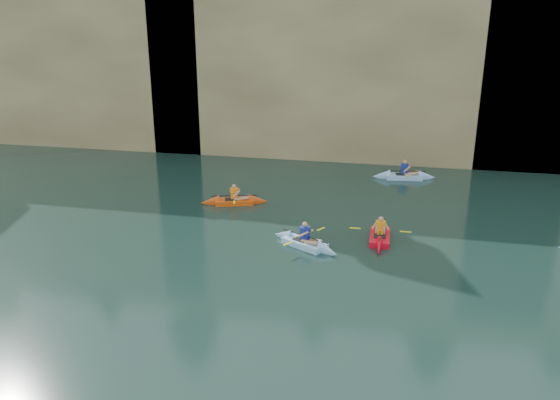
# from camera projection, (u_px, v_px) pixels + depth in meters

# --- Properties ---
(ground) EXTENTS (160.00, 160.00, 0.00)m
(ground) POSITION_uv_depth(u_px,v_px,m) (161.00, 387.00, 12.44)
(ground) COLOR black
(ground) RESTS_ON ground
(cliff) EXTENTS (70.00, 16.00, 12.00)m
(cliff) POSITION_uv_depth(u_px,v_px,m) (334.00, 49.00, 38.33)
(cliff) COLOR tan
(cliff) RESTS_ON ground
(cliff_slab_west) EXTENTS (26.00, 2.40, 10.56)m
(cliff_slab_west) POSITION_uv_depth(u_px,v_px,m) (17.00, 62.00, 35.83)
(cliff_slab_west) COLOR tan
(cliff_slab_west) RESTS_ON ground
(cliff_slab_center) EXTENTS (24.00, 2.40, 11.40)m
(cliff_slab_center) POSITION_uv_depth(u_px,v_px,m) (352.00, 61.00, 31.15)
(cliff_slab_center) COLOR tan
(cliff_slab_center) RESTS_ON ground
(sea_cave_west) EXTENTS (4.50, 1.00, 4.00)m
(sea_cave_west) POSITION_uv_depth(u_px,v_px,m) (44.00, 115.00, 35.85)
(sea_cave_west) COLOR black
(sea_cave_west) RESTS_ON ground
(sea_cave_center) EXTENTS (3.50, 1.00, 3.20)m
(sea_cave_center) POSITION_uv_depth(u_px,v_px,m) (250.00, 130.00, 33.09)
(sea_cave_center) COLOR black
(sea_cave_center) RESTS_ON ground
(sea_cave_east) EXTENTS (5.00, 1.00, 4.50)m
(sea_cave_east) POSITION_uv_depth(u_px,v_px,m) (494.00, 129.00, 29.99)
(sea_cave_east) COLOR black
(sea_cave_east) RESTS_ON ground
(kayaker_orange) EXTENTS (3.10, 2.21, 1.15)m
(kayaker_orange) POSITION_uv_depth(u_px,v_px,m) (234.00, 201.00, 24.72)
(kayaker_orange) COLOR #DA4A0D
(kayaker_orange) RESTS_ON ground
(kayaker_ltblue_near) EXTENTS (2.95, 2.09, 1.18)m
(kayaker_ltblue_near) POSITION_uv_depth(u_px,v_px,m) (305.00, 242.00, 20.12)
(kayaker_ltblue_near) COLOR #97CEFD
(kayaker_ltblue_near) RESTS_ON ground
(kayaker_red_far) EXTENTS (2.31, 3.18, 1.16)m
(kayaker_red_far) POSITION_uv_depth(u_px,v_px,m) (380.00, 236.00, 20.71)
(kayaker_red_far) COLOR red
(kayaker_red_far) RESTS_ON ground
(kayaker_ltblue_mid) EXTENTS (3.34, 2.43, 1.24)m
(kayaker_ltblue_mid) POSITION_uv_depth(u_px,v_px,m) (404.00, 176.00, 28.63)
(kayaker_ltblue_mid) COLOR #97C6FD
(kayaker_ltblue_mid) RESTS_ON ground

